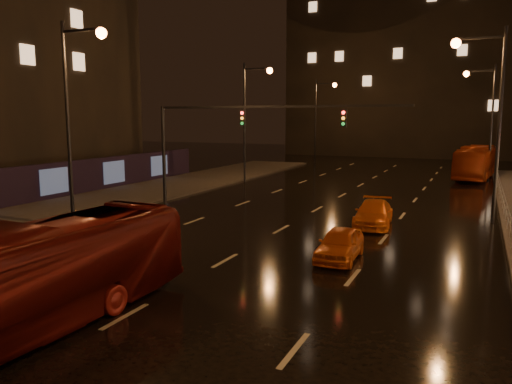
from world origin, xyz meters
TOP-DOWN VIEW (x-y plane):
  - ground at (0.00, 20.00)m, footprint 140.00×140.00m
  - sidewalk_left at (-13.50, 15.00)m, footprint 7.00×70.00m
  - building_distant at (4.00, 72.00)m, footprint 44.00×16.00m
  - traffic_signal at (-5.06, 20.00)m, footprint 15.31×0.32m
  - streetlight_right at (8.92, 2.00)m, footprint 2.64×0.50m
  - railing_right at (10.20, 18.00)m, footprint 0.05×56.00m
  - bus_red at (-1.50, 2.06)m, footprint 2.90×10.35m
  - bus_curb at (8.52, 42.81)m, footprint 3.63×10.79m
  - taxi_near at (4.00, 12.00)m, footprint 1.56×3.64m
  - taxi_far at (4.00, 18.74)m, footprint 2.20×4.51m

SIDE VIEW (x-z plane):
  - ground at x=0.00m, z-range 0.00..0.00m
  - sidewalk_left at x=-13.50m, z-range 0.00..0.15m
  - taxi_near at x=4.00m, z-range 0.00..1.23m
  - taxi_far at x=4.00m, z-range 0.00..1.26m
  - railing_right at x=10.20m, z-range 0.40..1.40m
  - bus_red at x=-1.50m, z-range 0.00..2.85m
  - bus_curb at x=8.52m, z-range 0.00..2.95m
  - traffic_signal at x=-5.06m, z-range 1.64..7.84m
  - streetlight_right at x=8.92m, z-range 1.43..11.43m
  - building_distant at x=4.00m, z-range 0.00..36.00m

